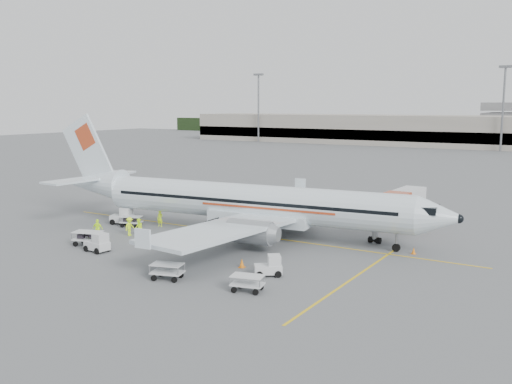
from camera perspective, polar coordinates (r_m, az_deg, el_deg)
ground at (r=54.17m, az=-1.11°, el=-4.25°), size 360.00×360.00×0.00m
stripe_lead at (r=54.17m, az=-1.11°, el=-4.24°), size 44.00×0.20×0.01m
stripe_cross at (r=41.07m, az=9.53°, el=-8.61°), size 0.20×20.00×0.01m
terminal_west at (r=187.58m, az=10.09°, el=6.24°), size 110.00×22.00×9.00m
treeline at (r=221.51m, az=24.17°, el=5.58°), size 300.00×3.00×6.00m
mast_west at (r=189.98m, az=0.25°, el=8.36°), size 3.20×1.20×22.00m
mast_center at (r=164.17m, az=23.46°, el=7.59°), size 3.20×1.20×22.00m
aircraft at (r=52.53m, az=-0.42°, el=1.41°), size 42.74×35.09×10.95m
jet_bridge at (r=56.36m, az=13.90°, el=-1.99°), size 3.39×14.86×3.87m
belt_loader at (r=53.93m, az=-4.88°, el=-3.08°), size 4.46×2.13×2.32m
tug_fore at (r=41.17m, az=1.22°, el=-7.36°), size 2.24×2.05×1.51m
tug_mid at (r=49.54m, az=-15.62°, el=-4.86°), size 2.17×1.37×1.60m
tug_aft at (r=60.27m, az=-13.27°, el=-2.31°), size 2.54×1.94×1.74m
cart_loaded_a at (r=58.69m, az=-12.38°, el=-2.89°), size 2.40×1.90×1.10m
cart_loaded_b at (r=51.89m, az=-16.46°, el=-4.47°), size 2.75×2.10×1.27m
cart_empty_a at (r=40.80m, az=-8.87°, el=-7.87°), size 2.49×1.88×1.15m
cart_empty_b at (r=37.84m, az=-0.87°, el=-9.13°), size 2.36×1.72×1.11m
cone_nose at (r=48.84m, az=15.49°, el=-5.66°), size 0.35×0.35×0.58m
cone_port at (r=69.01m, az=12.21°, el=-1.35°), size 0.40×0.40×0.65m
cone_stbd at (r=43.28m, az=-1.42°, el=-7.10°), size 0.44×0.44×0.71m
crew_a at (r=58.25m, az=-9.58°, el=-2.62°), size 0.67×0.51×1.66m
crew_b at (r=54.39m, az=-11.64°, el=-3.48°), size 1.02×0.98×1.66m
crew_c at (r=54.73m, az=-12.52°, el=-3.38°), size 0.72×1.18×1.76m
crew_d at (r=54.43m, az=-15.54°, el=-3.55°), size 1.11×0.66×1.77m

